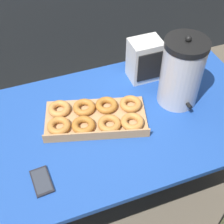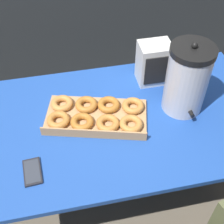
{
  "view_description": "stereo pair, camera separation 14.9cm",
  "coord_description": "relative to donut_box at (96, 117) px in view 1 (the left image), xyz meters",
  "views": [
    {
      "loc": [
        -0.39,
        -0.96,
        1.85
      ],
      "look_at": [
        -0.03,
        0.0,
        0.77
      ],
      "focal_mm": 50.0,
      "sensor_mm": 36.0,
      "label": 1
    },
    {
      "loc": [
        -0.24,
        -1.01,
        1.85
      ],
      "look_at": [
        -0.03,
        0.0,
        0.77
      ],
      "focal_mm": 50.0,
      "sensor_mm": 36.0,
      "label": 2
    }
  ],
  "objects": [
    {
      "name": "folding_table",
      "position": [
        0.1,
        -0.03,
        -0.06
      ],
      "size": [
        1.5,
        0.84,
        0.71
      ],
      "color": "#1E479E",
      "rests_on": "ground"
    },
    {
      "name": "cell_phone",
      "position": [
        -0.32,
        -0.25,
        -0.02
      ],
      "size": [
        0.08,
        0.14,
        0.01
      ],
      "rotation": [
        0.0,
        0.0,
        0.07
      ],
      "color": "black",
      "rests_on": "folding_table"
    },
    {
      "name": "ground_plane",
      "position": [
        0.1,
        -0.03,
        -0.73
      ],
      "size": [
        12.0,
        12.0,
        0.0
      ],
      "primitive_type": "plane",
      "color": "brown"
    },
    {
      "name": "donut_box",
      "position": [
        0.0,
        0.0,
        0.0
      ],
      "size": [
        0.55,
        0.38,
        0.05
      ],
      "rotation": [
        0.0,
        0.0,
        -0.27
      ],
      "color": "tan",
      "rests_on": "folding_table"
    },
    {
      "name": "coffee_urn",
      "position": [
        0.44,
        -0.0,
        0.16
      ],
      "size": [
        0.21,
        0.24,
        0.38
      ],
      "color": "#B7B7BC",
      "rests_on": "folding_table"
    },
    {
      "name": "space_heater",
      "position": [
        0.35,
        0.22,
        0.09
      ],
      "size": [
        0.17,
        0.14,
        0.23
      ],
      "color": "silver",
      "rests_on": "folding_table"
    }
  ]
}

